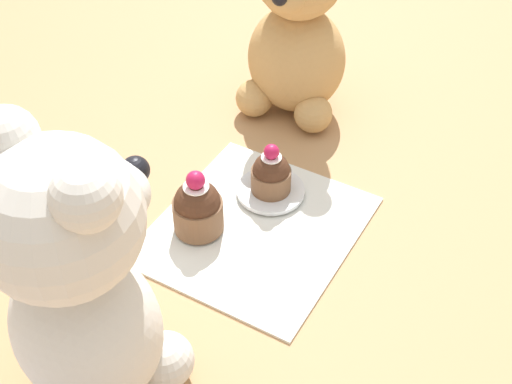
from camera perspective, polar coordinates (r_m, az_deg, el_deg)
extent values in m
plane|color=tan|center=(0.77, 0.00, -3.07)|extent=(4.00, 4.00, 0.00)
cube|color=silver|center=(0.77, 0.00, -2.91)|extent=(0.20, 0.22, 0.01)
ellipsoid|color=silver|center=(0.61, -13.36, -10.46)|extent=(0.15, 0.14, 0.15)
sphere|color=silver|center=(0.52, -15.53, -2.08)|extent=(0.12, 0.12, 0.12)
ellipsoid|color=silver|center=(0.54, -11.31, 0.02)|extent=(0.07, 0.06, 0.05)
sphere|color=black|center=(0.54, -9.62, 1.74)|extent=(0.02, 0.02, 0.02)
sphere|color=silver|center=(0.45, -13.46, -0.37)|extent=(0.05, 0.05, 0.05)
sphere|color=silver|center=(0.52, -19.33, 4.07)|extent=(0.05, 0.05, 0.05)
sphere|color=silver|center=(0.64, -7.27, -13.20)|extent=(0.05, 0.05, 0.05)
sphere|color=silver|center=(0.68, -12.20, -8.98)|extent=(0.05, 0.05, 0.05)
ellipsoid|color=tan|center=(0.90, 3.25, 10.58)|extent=(0.13, 0.12, 0.14)
sphere|color=tan|center=(0.91, -0.14, 7.53)|extent=(0.05, 0.05, 0.05)
sphere|color=tan|center=(0.89, 4.60, 6.26)|extent=(0.05, 0.05, 0.05)
cylinder|color=brown|center=(0.75, -4.65, -1.86)|extent=(0.05, 0.05, 0.04)
sphere|color=#472819|center=(0.74, -4.72, -0.87)|extent=(0.05, 0.05, 0.05)
cylinder|color=white|center=(0.72, -4.82, 0.42)|extent=(0.03, 0.03, 0.00)
sphere|color=#B71947|center=(0.72, -4.86, 0.95)|extent=(0.02, 0.02, 0.02)
cylinder|color=silver|center=(0.80, 1.19, 0.13)|extent=(0.08, 0.08, 0.01)
cylinder|color=brown|center=(0.79, 1.20, 0.99)|extent=(0.04, 0.04, 0.03)
sphere|color=#472819|center=(0.78, 1.22, 1.73)|extent=(0.04, 0.04, 0.04)
cylinder|color=white|center=(0.77, 1.24, 2.80)|extent=(0.02, 0.02, 0.00)
sphere|color=#B71947|center=(0.76, 1.25, 3.24)|extent=(0.02, 0.02, 0.02)
cube|color=silver|center=(0.82, -18.59, -1.70)|extent=(0.12, 0.06, 0.01)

